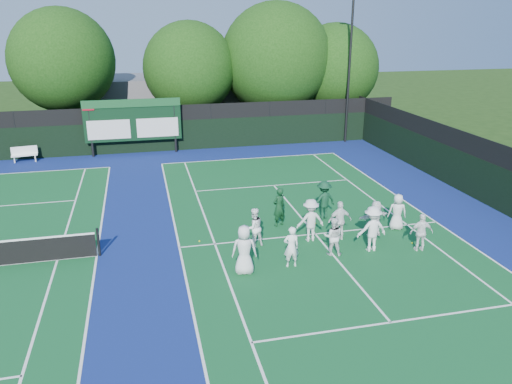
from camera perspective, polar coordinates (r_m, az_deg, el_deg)
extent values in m
plane|color=#1C380F|center=(19.60, 7.77, -5.97)|extent=(120.00, 120.00, 0.00)
cube|color=navy|center=(19.36, -10.28, -6.43)|extent=(34.00, 32.00, 0.01)
cube|color=#105024|center=(20.45, 6.78, -4.79)|extent=(10.97, 23.77, 0.00)
cube|color=white|center=(31.22, -0.61, 3.88)|extent=(10.97, 0.08, 0.00)
cube|color=white|center=(19.38, -8.75, -6.28)|extent=(0.08, 23.77, 0.00)
cube|color=white|center=(22.82, 19.88, -3.23)|extent=(0.08, 23.77, 0.00)
cube|color=white|center=(19.51, -4.72, -5.93)|extent=(0.08, 23.77, 0.00)
cube|color=white|center=(22.12, 16.88, -3.61)|extent=(0.08, 23.77, 0.00)
cube|color=white|center=(15.33, 15.13, -14.19)|extent=(8.23, 0.08, 0.00)
cube|color=white|center=(26.13, 2.05, 0.77)|extent=(8.23, 0.08, 0.00)
cube|color=white|center=(20.44, 6.78, -4.78)|extent=(0.08, 12.80, 0.00)
cube|color=white|center=(31.40, -26.40, 1.91)|extent=(10.97, 0.08, 0.00)
cube|color=white|center=(19.44, -17.74, -6.95)|extent=(0.08, 23.77, 0.00)
cube|color=white|center=(19.62, -21.75, -7.19)|extent=(0.08, 23.77, 0.00)
cube|color=black|center=(33.30, -12.01, 6.18)|extent=(34.00, 0.08, 2.00)
cube|color=black|center=(33.00, -12.19, 8.72)|extent=(34.00, 0.05, 1.00)
cube|color=black|center=(24.55, 27.05, -0.21)|extent=(0.08, 32.00, 2.00)
cylinder|color=black|center=(32.88, -18.38, 6.80)|extent=(0.16, 0.16, 3.50)
cylinder|color=black|center=(32.82, -9.26, 7.51)|extent=(0.16, 0.16, 3.50)
cube|color=black|center=(32.66, -13.89, 7.95)|extent=(6.00, 0.15, 2.60)
cube|color=#144822|center=(32.37, -14.05, 9.82)|extent=(6.00, 0.05, 0.50)
cube|color=silver|center=(32.71, -16.46, 6.84)|extent=(2.60, 0.04, 1.20)
cube|color=silver|center=(32.68, -11.18, 7.25)|extent=(2.60, 0.04, 1.20)
cube|color=#A00D1E|center=(32.52, -18.67, 9.25)|extent=(0.70, 0.04, 0.50)
cube|color=#5F5E63|center=(41.23, -6.85, 10.34)|extent=(18.00, 6.00, 4.00)
cylinder|color=black|center=(35.29, 10.62, 13.59)|extent=(0.16, 0.16, 10.00)
cylinder|color=black|center=(19.21, -17.56, -5.49)|extent=(0.10, 0.10, 1.10)
cube|color=white|center=(33.48, -24.95, 3.83)|extent=(1.53, 0.64, 0.06)
cube|color=white|center=(33.55, -24.97, 4.35)|extent=(1.47, 0.31, 0.49)
cube|color=white|center=(33.66, -25.88, 3.38)|extent=(0.12, 0.35, 0.40)
cube|color=white|center=(33.41, -23.91, 3.56)|extent=(0.12, 0.35, 0.40)
cylinder|color=black|center=(36.90, -20.49, 7.51)|extent=(0.44, 0.44, 3.09)
sphere|color=#13360C|center=(36.38, -21.25, 13.84)|extent=(6.83, 6.83, 6.83)
sphere|color=#13360C|center=(36.66, -20.12, 12.92)|extent=(4.78, 4.78, 4.78)
cylinder|color=black|center=(36.85, -7.35, 8.13)|extent=(0.44, 0.44, 2.56)
sphere|color=#13360C|center=(36.33, -7.60, 13.86)|extent=(6.46, 6.46, 6.46)
sphere|color=#13360C|center=(36.75, -6.65, 12.95)|extent=(4.52, 4.52, 4.52)
cylinder|color=black|center=(38.01, 2.22, 8.58)|extent=(0.44, 0.44, 2.52)
sphere|color=#13360C|center=(37.45, 2.31, 14.99)|extent=(8.00, 8.00, 8.00)
sphere|color=#13360C|center=(37.97, 3.07, 13.83)|extent=(5.60, 5.60, 5.60)
cylinder|color=black|center=(39.47, 8.68, 8.62)|extent=(0.44, 0.44, 2.31)
sphere|color=#13360C|center=(38.98, 8.96, 13.84)|extent=(6.55, 6.55, 6.55)
sphere|color=#13360C|center=(39.55, 9.57, 12.93)|extent=(4.59, 4.59, 4.59)
sphere|color=#D1DD1A|center=(17.69, -1.58, -8.59)|extent=(0.07, 0.07, 0.07)
sphere|color=#D1DD1A|center=(21.41, 6.81, -3.59)|extent=(0.07, 0.07, 0.07)
sphere|color=#D1DD1A|center=(20.40, 17.42, -5.58)|extent=(0.07, 0.07, 0.07)
sphere|color=#D1DD1A|center=(19.75, -6.48, -5.60)|extent=(0.07, 0.07, 0.07)
sphere|color=#D1DD1A|center=(22.33, 9.09, -2.71)|extent=(0.07, 0.07, 0.07)
imported|color=silver|center=(16.99, -1.35, -6.63)|extent=(0.95, 0.71, 1.76)
imported|color=white|center=(17.52, 4.06, -6.27)|extent=(0.56, 0.37, 1.52)
imported|color=white|center=(18.56, 8.78, -5.04)|extent=(0.84, 0.74, 1.46)
imported|color=white|center=(19.10, 13.12, -4.12)|extent=(1.15, 0.67, 1.76)
imported|color=white|center=(19.64, 18.38, -4.41)|extent=(0.92, 0.51, 1.48)
imported|color=white|center=(19.00, -0.24, -4.07)|extent=(0.89, 0.77, 1.55)
imported|color=silver|center=(19.55, 6.24, -3.22)|extent=(1.13, 0.67, 1.72)
imported|color=white|center=(19.81, 9.56, -3.25)|extent=(0.95, 0.42, 1.60)
imported|color=white|center=(20.48, 13.48, -2.94)|extent=(1.44, 0.74, 1.49)
imported|color=silver|center=(21.31, 15.84, -2.20)|extent=(0.86, 0.70, 1.53)
imported|color=#0E341A|center=(20.82, 2.64, -1.74)|extent=(0.72, 0.61, 1.68)
imported|color=#0F3922|center=(21.72, 7.75, -0.94)|extent=(1.22, 0.85, 1.72)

